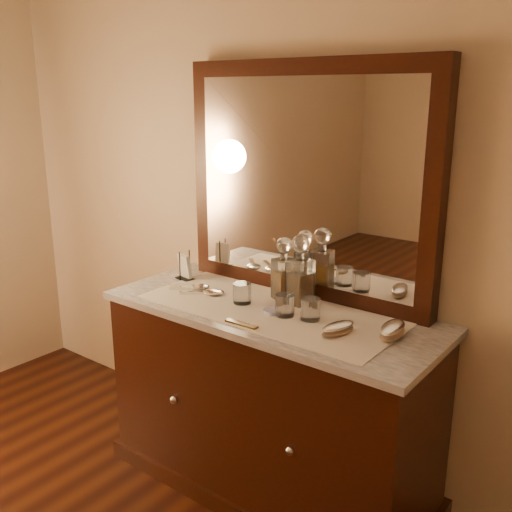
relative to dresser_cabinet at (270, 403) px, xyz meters
The scene contains 18 objects.
dresser_cabinet is the anchor object (origin of this frame).
dresser_plinth 0.37m from the dresser_cabinet, ahead, with size 1.46×0.59×0.08m, color black.
knob_left 0.42m from the dresser_cabinet, 136.47° to the right, with size 0.04×0.04×0.04m, color silver.
knob_right 0.42m from the dresser_cabinet, 43.53° to the right, with size 0.04×0.04×0.04m, color silver.
marble_top 0.42m from the dresser_cabinet, ahead, with size 1.44×0.59×0.03m, color silver.
mirror_frame 0.97m from the dresser_cabinet, 90.00° to the left, with size 1.20×0.08×1.00m, color black.
mirror_glass 0.96m from the dresser_cabinet, 90.00° to the left, with size 1.06×0.01×0.86m, color white.
lace_runner 0.44m from the dresser_cabinet, 90.00° to the right, with size 1.10×0.45×0.00m, color silver.
pin_dish 0.45m from the dresser_cabinet, 44.71° to the right, with size 0.08×0.08×0.01m, color white.
comb 0.50m from the dresser_cabinet, 85.11° to the right, with size 0.14×0.03×0.01m, color brown.
napkin_rack 0.75m from the dresser_cabinet, behind, with size 0.10×0.07×0.14m.
decanter_left 0.56m from the dresser_cabinet, 99.20° to the left, with size 0.11×0.11×0.27m.
decanter_right 0.57m from the dresser_cabinet, 61.42° to the left, with size 0.11×0.11×0.30m.
brush_near 0.59m from the dresser_cabinet, 10.53° to the right, with size 0.10×0.16×0.04m.
brush_far 0.70m from the dresser_cabinet, ahead, with size 0.10×0.18×0.05m.
hand_mirror_outer 0.61m from the dresser_cabinet, behind, with size 0.16×0.16×0.02m.
hand_mirror_inner 0.55m from the dresser_cabinet, behind, with size 0.19×0.16×0.02m.
tumblers 0.49m from the dresser_cabinet, 23.12° to the right, with size 0.41×0.10×0.09m.
Camera 1 is at (1.33, 0.13, 1.72)m, focal length 40.68 mm.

